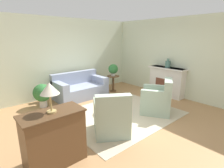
{
  "coord_description": "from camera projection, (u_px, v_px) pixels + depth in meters",
  "views": [
    {
      "loc": [
        -3.19,
        -3.3,
        2.11
      ],
      "look_at": [
        0.15,
        0.55,
        0.75
      ],
      "focal_mm": 28.0,
      "sensor_mm": 36.0,
      "label": 1
    }
  ],
  "objects": [
    {
      "name": "ground_plane",
      "position": [
        121.0,
        114.0,
        4.97
      ],
      "size": [
        16.0,
        16.0,
        0.0
      ],
      "primitive_type": "plane",
      "color": "#AD7F51"
    },
    {
      "name": "wall_back",
      "position": [
        71.0,
        57.0,
        6.6
      ],
      "size": [
        9.33,
        0.12,
        2.8
      ],
      "color": "beige",
      "rests_on": "ground_plane"
    },
    {
      "name": "wall_right",
      "position": [
        175.0,
        58.0,
        6.3
      ],
      "size": [
        0.12,
        9.23,
        2.8
      ],
      "color": "beige",
      "rests_on": "ground_plane"
    },
    {
      "name": "rug",
      "position": [
        121.0,
        114.0,
        4.97
      ],
      "size": [
        3.12,
        2.5,
        0.01
      ],
      "color": "beige",
      "rests_on": "ground_plane"
    },
    {
      "name": "couch",
      "position": [
        80.0,
        88.0,
        6.33
      ],
      "size": [
        1.82,
        0.99,
        0.89
      ],
      "color": "#8E99B2",
      "rests_on": "ground_plane"
    },
    {
      "name": "armchair_left",
      "position": [
        112.0,
        118.0,
        3.87
      ],
      "size": [
        1.05,
        1.07,
        0.99
      ],
      "color": "#9EB29E",
      "rests_on": "rug"
    },
    {
      "name": "armchair_right",
      "position": [
        158.0,
        100.0,
        4.98
      ],
      "size": [
        1.05,
        1.07,
        0.99
      ],
      "color": "#9EB29E",
      "rests_on": "rug"
    },
    {
      "name": "ottoman_table",
      "position": [
        116.0,
        103.0,
        5.03
      ],
      "size": [
        0.7,
        0.7,
        0.43
      ],
      "color": "#8E99B2",
      "rests_on": "rug"
    },
    {
      "name": "side_table",
      "position": [
        113.0,
        81.0,
        6.96
      ],
      "size": [
        0.48,
        0.48,
        0.64
      ],
      "color": "brown",
      "rests_on": "ground_plane"
    },
    {
      "name": "fireplace",
      "position": [
        167.0,
        81.0,
        6.44
      ],
      "size": [
        0.44,
        1.38,
        1.06
      ],
      "color": "silver",
      "rests_on": "ground_plane"
    },
    {
      "name": "dresser",
      "position": [
        54.0,
        138.0,
        2.91
      ],
      "size": [
        1.01,
        0.5,
        0.95
      ],
      "color": "brown",
      "rests_on": "ground_plane"
    },
    {
      "name": "vase_mantel_near",
      "position": [
        168.0,
        64.0,
        6.26
      ],
      "size": [
        0.18,
        0.18,
        0.32
      ],
      "color": "#477066",
      "rests_on": "fireplace"
    },
    {
      "name": "potted_plant_on_side_table",
      "position": [
        113.0,
        69.0,
        6.84
      ],
      "size": [
        0.38,
        0.38,
        0.46
      ],
      "color": "beige",
      "rests_on": "side_table"
    },
    {
      "name": "potted_plant_floor",
      "position": [
        42.0,
        93.0,
        5.37
      ],
      "size": [
        0.55,
        0.55,
        0.74
      ],
      "color": "beige",
      "rests_on": "ground_plane"
    },
    {
      "name": "table_lamp",
      "position": [
        50.0,
        90.0,
        2.7
      ],
      "size": [
        0.3,
        0.3,
        0.49
      ],
      "color": "tan",
      "rests_on": "dresser"
    }
  ]
}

